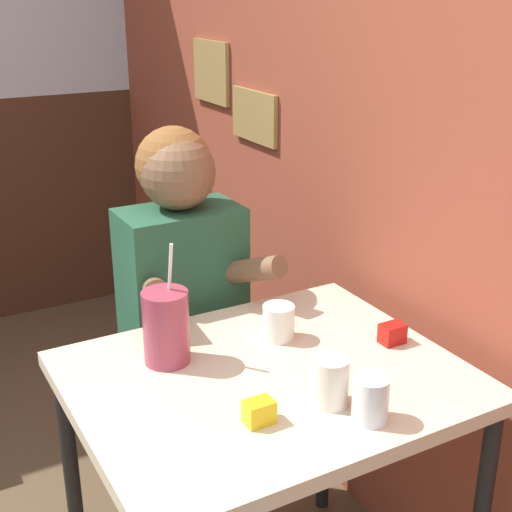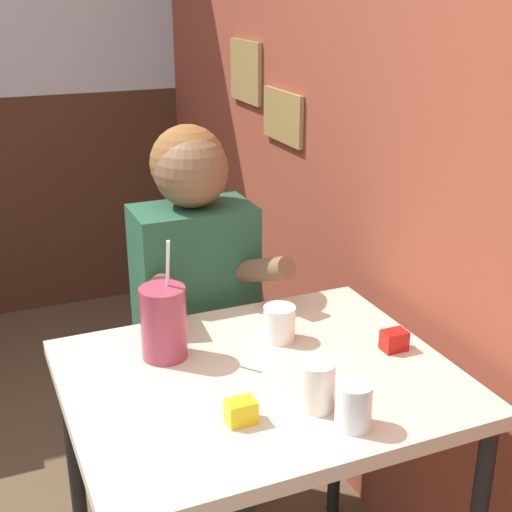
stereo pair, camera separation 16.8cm
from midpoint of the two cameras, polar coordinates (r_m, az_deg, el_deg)
brick_wall_right at (r=2.50m, az=5.52°, el=15.08°), size 0.08×4.73×2.70m
main_table at (r=1.69m, az=3.27°, el=-11.94°), size 0.87×0.72×0.77m
person_seated at (r=2.13m, az=-2.55°, el=-5.36°), size 0.42×0.41×1.25m
cocktail_pitcher at (r=1.68m, az=-4.56°, el=-5.40°), size 0.11×0.11×0.30m
glass_near_pitcher at (r=1.47m, az=11.15°, el=-11.74°), size 0.07×0.07×0.10m
glass_center at (r=1.78m, az=4.61°, el=-5.45°), size 0.08×0.08×0.09m
glass_far_side at (r=1.51m, az=8.12°, el=-10.29°), size 0.08×0.08×0.11m
condiment_ketchup at (r=1.78m, az=13.69°, el=-6.65°), size 0.06×0.04×0.05m
condiment_mustard at (r=1.47m, az=2.13°, el=-12.42°), size 0.06×0.04×0.05m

